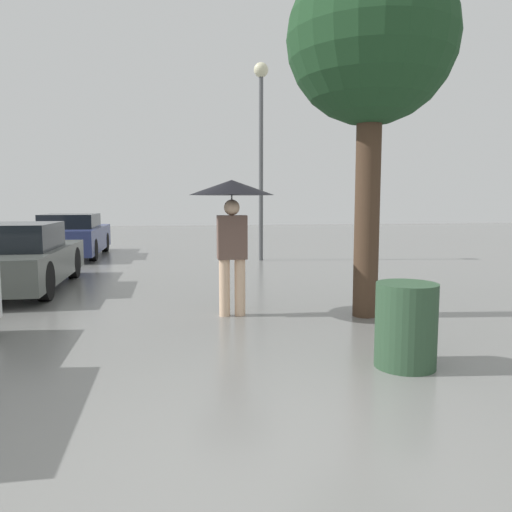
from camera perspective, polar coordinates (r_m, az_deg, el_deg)
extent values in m
plane|color=slate|center=(3.17, -1.00, -23.80)|extent=(60.00, 60.00, 0.00)
cylinder|color=beige|center=(6.92, -3.62, -3.63)|extent=(0.15, 0.15, 0.80)
cylinder|color=beige|center=(6.94, -1.85, -3.58)|extent=(0.15, 0.15, 0.80)
cube|color=brown|center=(6.84, -2.76, 2.16)|extent=(0.40, 0.23, 0.60)
sphere|color=beige|center=(6.83, -2.78, 5.57)|extent=(0.22, 0.22, 0.22)
cylinder|color=#515456|center=(6.83, -2.77, 4.31)|extent=(0.02, 0.02, 0.63)
cone|color=black|center=(6.83, -2.79, 7.83)|extent=(1.16, 1.16, 0.20)
cube|color=#4C514C|center=(9.99, -25.73, -0.83)|extent=(1.71, 3.92, 0.56)
cube|color=black|center=(9.76, -26.19, 2.02)|extent=(1.45, 1.76, 0.46)
cylinder|color=black|center=(11.01, -20.12, -0.71)|extent=(0.18, 0.64, 0.64)
cylinder|color=black|center=(8.65, -22.97, -2.65)|extent=(0.18, 0.64, 0.64)
cube|color=navy|center=(15.30, -20.22, 1.83)|extent=(1.65, 4.11, 0.67)
cube|color=black|center=(15.07, -20.44, 3.79)|extent=(1.40, 1.85, 0.39)
cylinder|color=black|center=(16.71, -21.93, 1.41)|extent=(0.18, 0.59, 0.59)
cylinder|color=black|center=(16.46, -16.86, 1.53)|extent=(0.18, 0.59, 0.59)
cylinder|color=black|center=(14.24, -24.05, 0.54)|extent=(0.18, 0.59, 0.59)
cylinder|color=black|center=(13.95, -18.12, 0.67)|extent=(0.18, 0.59, 0.59)
cylinder|color=#473323|center=(6.98, 12.60, 5.81)|extent=(0.34, 0.34, 3.10)
sphere|color=#1E4223|center=(7.29, 13.05, 23.07)|extent=(2.24, 2.24, 2.24)
cylinder|color=#515456|center=(13.36, 0.57, 9.89)|extent=(0.11, 0.11, 4.84)
sphere|color=beige|center=(13.75, 0.58, 20.50)|extent=(0.38, 0.38, 0.38)
cylinder|color=#2D4C33|center=(5.03, 16.76, -7.59)|extent=(0.58, 0.58, 0.82)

